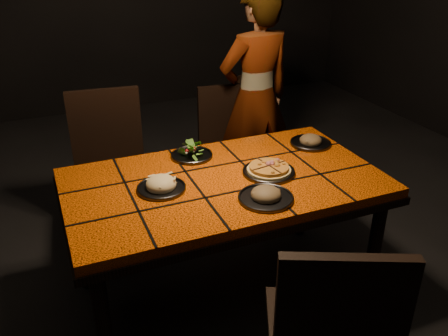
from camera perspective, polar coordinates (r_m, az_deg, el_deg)
name	(u,v)px	position (r m, az deg, el deg)	size (l,w,h in m)	color
room_shell	(224,28)	(2.18, 0.02, 16.49)	(6.04, 7.04, 3.08)	black
dining_table	(224,192)	(2.46, 0.02, -2.87)	(1.62, 0.92, 0.75)	#E55407
chair_near	(331,331)	(1.88, 12.74, -18.60)	(0.59, 0.59, 0.98)	black
chair_far_left	(110,159)	(3.12, -13.54, 1.03)	(0.50, 0.50, 1.01)	black
chair_far_right	(228,138)	(3.52, 0.51, 3.57)	(0.43, 0.43, 0.89)	black
diner	(255,98)	(3.48, 3.81, 8.34)	(0.58, 0.38, 1.60)	brown
plate_pizza	(269,170)	(2.48, 5.42, -0.27)	(0.28, 0.28, 0.04)	#3A3A3F
plate_pasta	(161,186)	(2.33, -7.57, -2.14)	(0.24, 0.24, 0.08)	#3A3A3F
plate_salad	(192,153)	(2.65, -3.91, 1.85)	(0.24, 0.24, 0.07)	#3A3A3F
plate_mushroom_a	(266,195)	(2.23, 5.06, -3.28)	(0.26, 0.26, 0.09)	#3A3A3F
plate_mushroom_b	(311,141)	(2.85, 10.38, 3.20)	(0.24, 0.24, 0.08)	#3A3A3F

